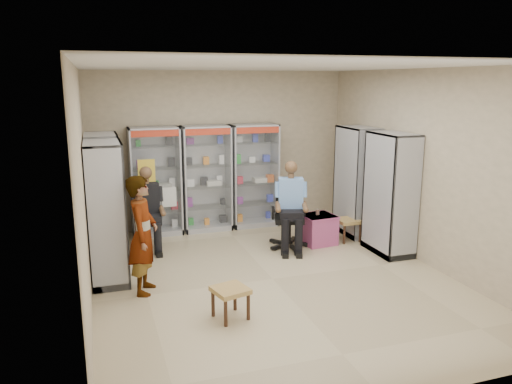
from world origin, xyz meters
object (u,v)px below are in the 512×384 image
object	(u,v)px
cabinet_right_far	(357,181)
seated_shopkeeper	(290,208)
cabinet_back_left	(156,182)
cabinet_left_near	(107,213)
cabinet_right_near	(390,194)
office_chair	(289,216)
cabinet_back_right	(254,176)
woven_stool_a	(348,230)
cabinet_back_mid	(206,179)
woven_stool_b	(230,303)
wooden_chair	(148,221)
standing_man	(143,235)
pink_trunk	(318,229)
cabinet_left_far	(104,196)

from	to	relation	value
cabinet_right_far	seated_shopkeeper	size ratio (longest dim) A/B	1.41
cabinet_back_left	cabinet_left_near	xyz separation A→B (m)	(-0.93, -2.03, 0.00)
cabinet_right_near	office_chair	distance (m)	1.72
office_chair	cabinet_back_right	bearing A→B (deg)	113.87
woven_stool_a	cabinet_back_mid	bearing A→B (deg)	146.85
office_chair	woven_stool_b	xyz separation A→B (m)	(-1.66, -2.25, -0.36)
cabinet_right_near	office_chair	xyz separation A→B (m)	(-1.47, 0.77, -0.44)
cabinet_back_left	wooden_chair	distance (m)	0.94
seated_shopkeeper	woven_stool_b	world-z (taller)	seated_shopkeeper
cabinet_back_left	cabinet_back_mid	size ratio (longest dim) A/B	1.00
cabinet_left_near	woven_stool_a	bearing A→B (deg)	97.72
woven_stool_a	wooden_chair	bearing A→B (deg)	167.90
woven_stool_b	wooden_chair	bearing A→B (deg)	102.30
office_chair	standing_man	bearing A→B (deg)	-138.49
cabinet_right_near	pink_trunk	xyz separation A→B (m)	(-0.91, 0.78, -0.74)
pink_trunk	office_chair	bearing A→B (deg)	-179.07
cabinet_right_near	standing_man	size ratio (longest dim) A/B	1.24
cabinet_right_near	pink_trunk	world-z (taller)	cabinet_right_near
cabinet_right_far	cabinet_left_far	bearing A→B (deg)	87.43
cabinet_right_far	cabinet_right_near	distance (m)	1.10
cabinet_back_mid	cabinet_right_near	xyz separation A→B (m)	(2.58, -2.23, 0.00)
cabinet_right_near	office_chair	size ratio (longest dim) A/B	1.79
cabinet_back_mid	wooden_chair	world-z (taller)	cabinet_back_mid
cabinet_back_left	woven_stool_a	xyz separation A→B (m)	(3.20, -1.47, -0.80)
pink_trunk	standing_man	xyz separation A→B (m)	(-3.11, -1.14, 0.55)
cabinet_left_far	pink_trunk	distance (m)	3.66
woven_stool_a	standing_man	world-z (taller)	standing_man
cabinet_back_mid	cabinet_back_right	bearing A→B (deg)	0.00
cabinet_back_left	cabinet_right_near	size ratio (longest dim) A/B	1.00
cabinet_left_near	seated_shopkeeper	size ratio (longest dim) A/B	1.41
cabinet_right_far	office_chair	world-z (taller)	cabinet_right_far
wooden_chair	office_chair	world-z (taller)	office_chair
cabinet_back_left	cabinet_left_near	size ratio (longest dim) A/B	1.00
cabinet_back_mid	cabinet_left_far	distance (m)	2.10
office_chair	woven_stool_a	bearing A→B (deg)	17.30
standing_man	cabinet_back_mid	bearing A→B (deg)	-12.31
cabinet_back_mid	cabinet_right_far	world-z (taller)	same
cabinet_back_left	cabinet_left_near	world-z (taller)	same
cabinet_back_left	cabinet_right_near	xyz separation A→B (m)	(3.53, -2.23, 0.00)
cabinet_back_left	standing_man	distance (m)	2.65
cabinet_back_mid	seated_shopkeeper	size ratio (longest dim) A/B	1.41
standing_man	cabinet_right_far	bearing A→B (deg)	-53.16
cabinet_back_left	cabinet_right_far	bearing A→B (deg)	-17.75
cabinet_back_left	woven_stool_b	world-z (taller)	cabinet_back_left
pink_trunk	cabinet_back_right	bearing A→B (deg)	116.19
cabinet_back_mid	woven_stool_b	size ratio (longest dim) A/B	5.13
cabinet_back_left	cabinet_left_far	world-z (taller)	same
cabinet_left_near	seated_shopkeeper	distance (m)	3.05
cabinet_right_near	wooden_chair	size ratio (longest dim) A/B	2.13
cabinet_back_mid	standing_man	world-z (taller)	cabinet_back_mid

